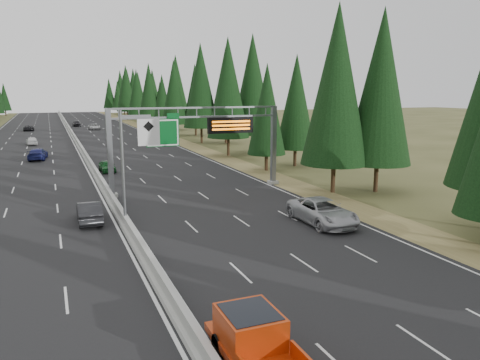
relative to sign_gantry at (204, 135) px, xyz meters
name	(u,v)px	position (x,y,z in m)	size (l,w,h in m)	color
road	(77,144)	(-8.92, 45.12, -5.23)	(32.00, 260.00, 0.08)	black
shoulder_right	(176,140)	(8.88, 45.12, -5.24)	(3.60, 260.00, 0.06)	olive
median_barrier	(77,142)	(-8.92, 45.12, -4.85)	(0.70, 260.00, 0.85)	#969691
sign_gantry	(204,135)	(0.00, 0.00, 0.00)	(16.75, 0.98, 7.80)	slate
hov_sign_pole	(131,160)	(-8.33, -9.92, -0.54)	(2.80, 0.50, 8.00)	slate
tree_row_right	(212,89)	(13.08, 36.00, 4.29)	(12.22, 241.46, 18.88)	black
silver_minivan	(322,211)	(4.15, -14.17, -4.32)	(2.89, 6.28, 1.74)	#A8A8AC
red_pickup	(255,340)	(-7.42, -28.42, -4.16)	(2.04, 5.72, 1.86)	black
car_ahead_green	(107,166)	(-7.42, 13.72, -4.53)	(1.56, 3.88, 1.32)	#13551F
car_ahead_dkred	(149,140)	(2.68, 40.06, -4.44)	(1.58, 4.53, 1.49)	#5F1E0D
car_ahead_dkgrey	(152,136)	(4.75, 46.73, -4.43)	(2.13, 5.24, 1.52)	black
car_ahead_white	(94,127)	(-3.33, 76.12, -4.51)	(2.24, 4.86, 1.35)	silver
car_ahead_far	(76,124)	(-6.60, 88.50, -4.45)	(1.75, 4.36, 1.48)	black
car_onc_near	(89,212)	(-11.11, -7.56, -4.43)	(1.60, 4.59, 1.51)	black
car_onc_blue	(38,154)	(-15.02, 27.27, -4.41)	(2.18, 5.37, 1.56)	navy
car_onc_white	(32,141)	(-16.27, 46.49, -4.46)	(1.72, 4.27, 1.46)	silver
car_onc_far	(29,128)	(-17.71, 78.38, -4.52)	(2.22, 4.82, 1.34)	black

